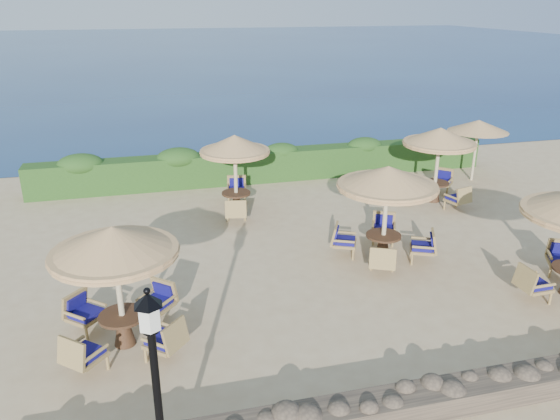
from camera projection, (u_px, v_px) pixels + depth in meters
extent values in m
plane|color=tan|center=(328.00, 257.00, 15.20)|extent=(120.00, 120.00, 0.00)
plane|color=#0C2451|center=(170.00, 49.00, 78.48)|extent=(160.00, 160.00, 0.00)
cube|color=#1C3E14|center=(269.00, 165.00, 21.49)|extent=(18.00, 0.90, 1.20)
cube|color=brown|center=(443.00, 398.00, 9.51)|extent=(15.00, 0.65, 0.44)
cylinder|color=black|center=(158.00, 407.00, 7.39)|extent=(0.11, 0.11, 2.40)
cylinder|color=silver|center=(149.00, 316.00, 6.87)|extent=(0.30, 0.30, 0.36)
cone|color=black|center=(148.00, 299.00, 6.79)|extent=(0.40, 0.40, 0.18)
cylinder|color=#CAB98F|center=(475.00, 153.00, 21.29)|extent=(0.10, 0.10, 2.20)
cone|color=#A37543|center=(478.00, 126.00, 20.90)|extent=(2.30, 2.30, 0.45)
cylinder|color=#CAB98F|center=(120.00, 293.00, 10.93)|extent=(0.12, 0.12, 2.40)
cone|color=#A37543|center=(113.00, 240.00, 10.51)|extent=(2.53, 2.53, 0.55)
cylinder|color=#A37543|center=(115.00, 253.00, 10.61)|extent=(2.48, 2.48, 0.14)
cylinder|color=#422917|center=(122.00, 316.00, 11.12)|extent=(0.96, 0.96, 0.06)
cone|color=#422917|center=(124.00, 330.00, 11.25)|extent=(0.44, 0.44, 0.64)
cylinder|color=#CAB98F|center=(385.00, 218.00, 14.71)|extent=(0.12, 0.12, 2.40)
cone|color=#A37543|center=(388.00, 176.00, 14.29)|extent=(2.70, 2.70, 0.55)
cylinder|color=#A37543|center=(387.00, 186.00, 14.39)|extent=(2.64, 2.64, 0.14)
cylinder|color=#422917|center=(384.00, 235.00, 14.90)|extent=(0.96, 0.96, 0.06)
cone|color=#422917|center=(383.00, 247.00, 15.03)|extent=(0.44, 0.44, 0.64)
cylinder|color=#CAB98F|center=(236.00, 178.00, 17.98)|extent=(0.12, 0.12, 2.40)
cone|color=#A37543|center=(235.00, 143.00, 17.55)|extent=(2.30, 2.30, 0.55)
cylinder|color=#A37543|center=(235.00, 152.00, 17.65)|extent=(2.25, 2.25, 0.14)
cylinder|color=#422917|center=(236.00, 193.00, 18.17)|extent=(0.96, 0.96, 0.06)
cone|color=#422917|center=(236.00, 203.00, 18.29)|extent=(0.44, 0.44, 0.64)
cylinder|color=#CAB98F|center=(437.00, 169.00, 18.97)|extent=(0.12, 0.12, 2.40)
cone|color=#A37543|center=(440.00, 136.00, 18.55)|extent=(2.50, 2.50, 0.55)
cylinder|color=#A37543|center=(439.00, 144.00, 18.65)|extent=(2.45, 2.45, 0.14)
cylinder|color=#422917|center=(435.00, 183.00, 19.16)|extent=(0.96, 0.96, 0.06)
cone|color=#422917|center=(434.00, 192.00, 19.29)|extent=(0.44, 0.44, 0.64)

